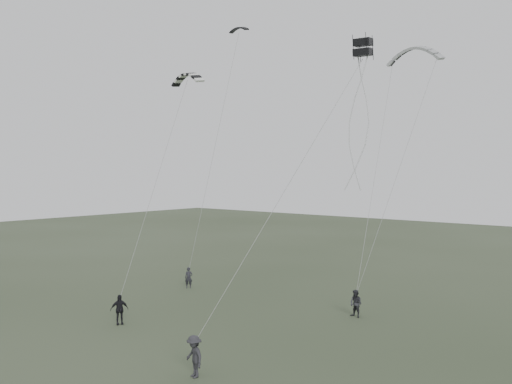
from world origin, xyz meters
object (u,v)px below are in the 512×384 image
Objects in this scene: kite_dark_small at (239,28)px; flyer_far at (194,356)px; kite_box at (363,47)px; flyer_left at (189,278)px; kite_pale_large at (414,48)px; flyer_center at (119,309)px; flyer_right at (356,304)px; kite_striped at (187,74)px.

flyer_far is at bearing -56.69° from kite_dark_small.
kite_dark_small is at bearing 139.68° from kite_box.
kite_pale_large is at bearing -16.64° from flyer_left.
flyer_center is 1.05× the size of kite_dark_small.
flyer_right reaches higher than flyer_left.
flyer_left is 0.42× the size of kite_pale_large.
flyer_far is 1.09× the size of kite_dark_small.
flyer_center is 0.64× the size of kite_striped.
kite_box is (12.66, 4.00, 13.14)m from flyer_center.
kite_striped is at bearing 154.64° from flyer_far.
flyer_center is 8.79m from flyer_far.
kite_pale_large is at bearing -6.72° from flyer_center.
flyer_left is at bearing -158.60° from kite_pale_large.
kite_dark_small reaches higher than flyer_far.
flyer_left is at bearing 154.28° from flyer_far.
kite_box is at bearing -3.90° from kite_striped.
kite_dark_small is 0.44× the size of kite_pale_large.
kite_striped is at bearing -84.74° from flyer_left.
flyer_far is 15.18m from kite_box.
kite_dark_small is at bearing 37.37° from flyer_center.
kite_striped is (-9.08, 8.17, 13.88)m from flyer_far.
flyer_right is 11.96m from flyer_far.
kite_dark_small is (-10.37, 14.65, 18.51)m from flyer_far.
kite_box reaches higher than flyer_center.
kite_pale_large is at bearing 99.56° from flyer_far.
kite_striped is (2.91, -2.75, 13.98)m from flyer_left.
kite_pale_large is 11.48m from kite_box.
flyer_right is at bearing 101.59° from flyer_far.
kite_box is (4.21, 6.40, 13.10)m from flyer_far.
flyer_center is 0.96× the size of flyer_far.
kite_dark_small reaches higher than flyer_right.
flyer_center is at bearing -80.13° from kite_striped.
flyer_right is at bearing -16.48° from flyer_center.
flyer_right is 0.92× the size of flyer_far.
kite_striped is at bearing -80.75° from kite_dark_small.
flyer_right is 17.63m from kite_striped.
flyer_far is at bearing -77.34° from flyer_center.
kite_box is at bearing -50.42° from flyer_right.
kite_box is (14.57, -8.25, -5.41)m from kite_dark_small.
flyer_right is at bearing -15.49° from kite_dark_small.
flyer_right is at bearing -37.00° from flyer_left.
kite_box is at bearing -31.49° from kite_dark_small.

